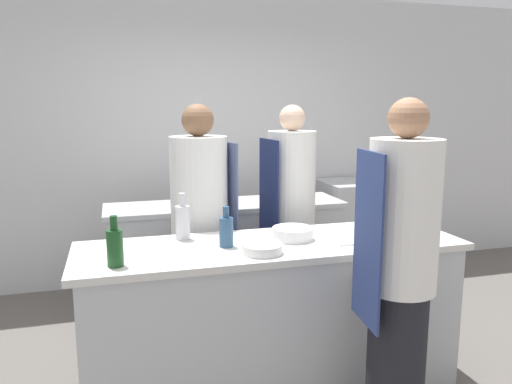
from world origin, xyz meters
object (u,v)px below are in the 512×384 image
stockpot (209,192)px  oven_range (356,228)px  bottle_cooking_oil (394,211)px  bowl_prep_small (293,233)px  bottle_wine (183,221)px  bottle_sauce (115,246)px  cup (383,220)px  chef_at_pass_far (291,219)px  bowl_mixing_large (262,249)px  bottle_olive_oil (226,231)px  chef_at_prep_near (400,275)px  bottle_vinegar (411,221)px  chef_at_stove (200,230)px

stockpot → oven_range: bearing=18.0°
bottle_cooking_oil → bowl_prep_small: (-0.83, -0.21, -0.05)m
bottle_wine → bottle_sauce: bearing=-133.4°
bottle_cooking_oil → bowl_prep_small: 0.86m
bottle_sauce → cup: (1.74, 0.35, -0.05)m
chef_at_pass_far → bottle_wine: size_ratio=6.05×
bowl_mixing_large → cup: cup is taller
bowl_mixing_large → stockpot: (-0.03, 1.42, 0.08)m
bottle_sauce → bowl_prep_small: size_ratio=1.05×
bottle_sauce → cup: size_ratio=2.55×
oven_range → bowl_prep_small: bearing=-127.8°
oven_range → chef_at_pass_far: bearing=-137.2°
bottle_olive_oil → bowl_prep_small: bearing=6.0°
chef_at_pass_far → bottle_cooking_oil: bearing=-136.1°
chef_at_prep_near → bottle_wine: 1.31m
bottle_olive_oil → bottle_sauce: size_ratio=0.90×
chef_at_pass_far → oven_range: bearing=-52.8°
bottle_cooking_oil → chef_at_prep_near: bearing=-119.5°
bottle_vinegar → bottle_sauce: (-1.74, -0.02, -0.02)m
bottle_olive_oil → bottle_cooking_oil: 1.28m
bottle_vinegar → cup: (0.01, 0.33, -0.07)m
bottle_vinegar → stockpot: (-0.98, 1.40, -0.01)m
chef_at_prep_near → cup: bearing=-18.5°
cup → bottle_cooking_oil: bearing=36.2°
chef_at_pass_far → bowl_prep_small: (-0.25, -0.71, 0.09)m
bottle_olive_oil → bowl_mixing_large: (0.16, -0.18, -0.07)m
chef_at_pass_far → bottle_cooking_oil: chef_at_pass_far is taller
chef_at_pass_far → stockpot: bearing=43.2°
chef_at_stove → bottle_cooking_oil: bearing=60.0°
bottle_sauce → chef_at_stove: bearing=55.4°
chef_at_stove → bottle_sauce: 1.03m
bowl_mixing_large → bottle_sauce: bearing=-179.4°
chef_at_stove → bowl_prep_small: size_ratio=6.92×
oven_range → chef_at_stove: size_ratio=0.56×
bottle_olive_oil → stockpot: (0.13, 1.23, 0.01)m
chef_at_pass_far → bowl_mixing_large: size_ratio=7.57×
bowl_mixing_large → bottle_cooking_oil: bearing=22.0°
bottle_vinegar → bowl_mixing_large: size_ratio=1.32×
bottle_vinegar → bottle_cooking_oil: size_ratio=1.43×
bowl_prep_small → cup: bearing=9.2°
chef_at_pass_far → bowl_mixing_large: 1.08m
chef_at_stove → bowl_prep_small: (0.47, -0.60, 0.09)m
oven_range → bottle_olive_oil: (-1.76, -1.76, 0.53)m
chef_at_stove → stockpot: size_ratio=7.11×
bottle_olive_oil → stockpot: 1.24m
bottle_cooking_oil → bottle_wine: bearing=-179.1°
chef_at_prep_near → stockpot: bearing=24.6°
chef_at_stove → bottle_olive_oil: chef_at_stove is taller
bottle_cooking_oil → bowl_mixing_large: (-1.10, -0.44, -0.06)m
bowl_prep_small → cup: cup is taller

